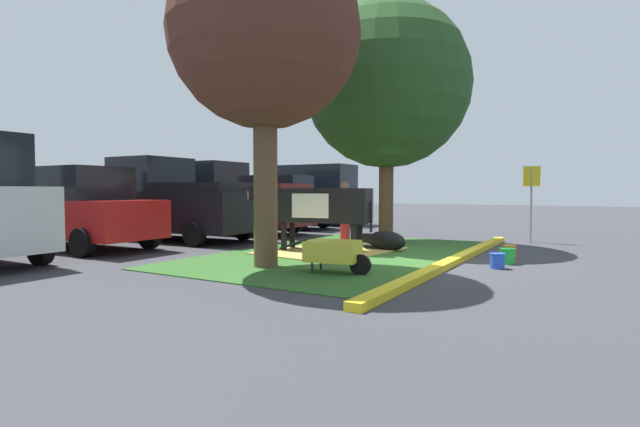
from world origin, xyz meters
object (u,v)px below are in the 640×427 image
Objects in this scene: person_handler at (345,210)px; bucket_blue at (497,260)px; bucket_orange at (510,251)px; shade_tree_left at (265,34)px; wheelbarrow at (334,252)px; sedan_blue at (280,202)px; calf_lying at (385,241)px; pickup_truck_black at (172,202)px; sedan_red at (79,209)px; bucket_green at (507,256)px; suv_dark_grey at (316,195)px; pickup_truck_maroon at (232,200)px; parking_sign at (531,189)px; shade_tree_right at (387,85)px; cow_holstein at (317,206)px.

person_handler is 4.87m from bucket_blue.
shade_tree_left is at bearing 134.58° from bucket_orange.
sedan_blue is (7.81, 6.70, 0.60)m from wheelbarrow.
pickup_truck_black reaches higher than calf_lying.
pickup_truck_black is at bearing -4.92° from sedan_red.
bucket_green is 9.95m from sedan_red.
suv_dark_grey reaches higher than sedan_blue.
sedan_red is 7.95m from sedan_blue.
sedan_red is (-3.77, 9.40, 0.84)m from bucket_orange.
pickup_truck_black reaches higher than bucket_blue.
sedan_blue reaches higher than bucket_orange.
calf_lying is 4.18× the size of bucket_green.
bucket_green is (-1.45, -4.37, -0.75)m from person_handler.
shade_tree_left is 10.03m from sedan_blue.
shade_tree_left is 4.62× the size of calf_lying.
pickup_truck_black is at bearing 96.45° from bucket_orange.
calf_lying is (3.47, -0.95, -4.10)m from shade_tree_left.
pickup_truck_maroon is at bearing -0.41° from pickup_truck_black.
parking_sign is 0.46× the size of suv_dark_grey.
bucket_orange is at bearing -85.70° from calf_lying.
bucket_blue is at bearing -179.20° from parking_sign.
person_handler is (-0.76, 0.86, -3.38)m from shade_tree_right.
person_handler is (0.75, 1.49, 0.68)m from calf_lying.
suv_dark_grey is at bearing 47.20° from bucket_blue.
pickup_truck_maroon is at bearing 177.64° from suv_dark_grey.
sedan_red is at bearing 130.24° from shade_tree_right.
bucket_orange is (-0.54, -4.27, -0.77)m from person_handler.
calf_lying is (0.99, -1.32, -0.85)m from cow_holstein.
calf_lying is at bearing -82.62° from pickup_truck_black.
sedan_blue is (5.76, 9.04, 0.83)m from bucket_blue.
pickup_truck_black reaches higher than wheelbarrow.
shade_tree_right reaches higher than wheelbarrow.
person_handler is 6.08× the size of bucket_orange.
bucket_orange is (1.59, 0.04, -0.01)m from bucket_blue.
sedan_red is (-2.57, 5.30, -0.10)m from cow_holstein.
wheelbarrow is 0.37× the size of sedan_blue.
person_handler is at bearing -142.97° from suv_dark_grey.
bucket_green is at bearing -73.25° from sedan_red.
suv_dark_grey reaches higher than wheelbarrow.
shade_tree_left reaches higher than calf_lying.
cow_holstein is at bearing -118.62° from pickup_truck_maroon.
wheelbarrow is 12.33m from suv_dark_grey.
calf_lying is 6.49m from pickup_truck_black.
bucket_blue is 0.06× the size of suv_dark_grey.
wheelbarrow is 5.81× the size of bucket_orange.
wheelbarrow is 5.60× the size of bucket_blue.
cow_holstein is 1.85m from calf_lying.
shade_tree_right reaches higher than suv_dark_grey.
sedan_blue is at bearing 62.84° from shade_tree_right.
bucket_blue is at bearing -116.00° from calf_lying.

